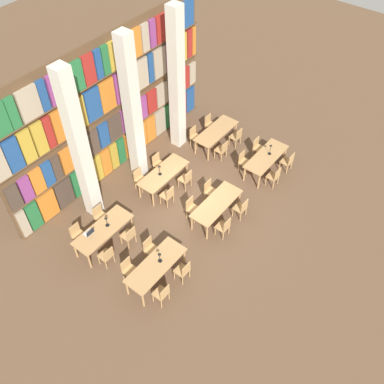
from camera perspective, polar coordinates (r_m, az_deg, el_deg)
The scene contains 40 objects.
ground_plane at distance 16.12m, azimuth -0.34°, elevation -1.45°, with size 40.00×40.00×0.00m, color brown.
bookshelf_bank at distance 16.25m, azimuth -10.60°, elevation 10.64°, with size 9.87×0.35×5.50m.
pillar_left at distance 14.19m, azimuth -14.72°, elevation 5.50°, with size 0.47×0.47×6.00m.
pillar_center at distance 15.37m, azimuth -7.93°, elevation 10.39°, with size 0.47×0.47×6.00m.
pillar_right at distance 16.81m, azimuth -2.05°, elevation 14.41°, with size 0.47×0.47×6.00m.
reading_table_0 at distance 13.67m, azimuth -4.82°, elevation -9.82°, with size 2.17×0.83×0.76m.
chair_0 at distance 13.39m, azimuth -4.00°, elevation -13.35°, with size 0.42×0.40×0.87m.
chair_1 at distance 13.94m, azimuth -8.41°, elevation -10.16°, with size 0.42×0.40×0.87m.
chair_2 at distance 13.78m, azimuth -1.17°, elevation -10.45°, with size 0.42×0.40×0.87m.
chair_3 at distance 14.32m, azimuth -5.56°, elevation -7.49°, with size 0.42×0.40×0.87m.
desk_lamp_0 at distance 13.43m, azimuth -4.34°, elevation -8.48°, with size 0.14×0.14×0.43m.
reading_table_1 at distance 15.20m, azimuth 3.29°, elevation -1.67°, with size 2.17×0.83×0.76m.
chair_4 at distance 14.84m, azimuth 4.28°, elevation -4.63°, with size 0.42×0.40×0.87m.
chair_5 at distance 15.34m, azimuth 0.02°, elevation -2.11°, with size 0.42×0.40×0.87m.
chair_6 at distance 15.44m, azimuth 6.60°, elevation -2.11°, with size 0.42×0.40×0.87m.
chair_7 at distance 15.93m, azimuth 2.43°, elevation 0.23°, with size 0.42×0.40×0.87m.
reading_table_2 at distance 17.13m, azimuth 9.85°, elevation 4.52°, with size 2.17×0.83×0.76m.
chair_8 at distance 16.73m, azimuth 10.91°, elevation 2.08°, with size 0.42×0.40×0.87m.
chair_9 at distance 17.17m, azimuth 6.93°, elevation 4.14°, with size 0.42×0.40×0.87m.
chair_10 at distance 17.45m, azimuth 12.67°, elevation 4.01°, with size 0.42×0.40×0.87m.
chair_11 at distance 17.87m, azimuth 8.80°, elevation 5.95°, with size 0.42×0.40×0.87m.
desk_lamp_1 at distance 16.99m, azimuth 10.43°, elevation 5.84°, with size 0.14×0.14×0.48m.
reading_table_3 at distance 14.74m, azimuth -11.76°, elevation -5.06°, with size 2.17×0.83×0.76m.
chair_12 at distance 14.36m, azimuth -11.29°, elevation -8.30°, with size 0.42×0.40×0.87m.
chair_13 at distance 15.10m, azimuth -14.96°, elevation -5.48°, with size 0.42×0.40×0.87m.
chair_14 at distance 14.72m, azimuth -8.40°, elevation -5.73°, with size 0.42×0.40×0.87m.
chair_15 at distance 15.44m, azimuth -12.12°, elevation -3.11°, with size 0.42×0.40×0.87m.
desk_lamp_2 at distance 14.53m, azimuth -11.36°, elevation -3.67°, with size 0.14×0.14×0.43m.
laptop at distance 14.63m, azimuth -13.56°, elevation -5.31°, with size 0.32×0.22×0.21m.
reading_table_4 at distance 16.25m, azimuth -3.83°, elevation 2.39°, with size 2.17×0.83×0.76m.
chair_16 at distance 15.78m, azimuth -3.24°, elevation -0.41°, with size 0.42×0.40×0.87m.
chair_17 at distance 16.46m, azimuth -6.95°, elevation 1.81°, with size 0.42×0.40×0.87m.
chair_18 at distance 16.33m, azimuth -0.81°, elevation 1.78°, with size 0.42×0.40×0.87m.
chair_19 at distance 17.00m, azimuth -4.50°, elevation 3.84°, with size 0.42×0.40×0.87m.
desk_lamp_3 at distance 15.92m, azimuth -4.35°, elevation 3.18°, with size 0.14×0.14×0.47m.
reading_table_5 at distance 18.10m, azimuth 3.26°, elevation 7.98°, with size 2.17×0.83×0.76m.
chair_20 at distance 17.59m, azimuth 4.02°, elevation 5.67°, with size 0.42×0.40×0.87m.
chair_21 at distance 18.20m, azimuth 0.41°, elevation 7.48°, with size 0.42×0.40×0.87m.
chair_22 at distance 18.27m, azimuth 5.94°, elevation 7.38°, with size 0.42×0.40×0.87m.
chair_23 at distance 18.86m, azimuth 2.39°, elevation 9.09°, with size 0.42×0.40×0.87m.
Camera 1 is at (-8.32, -6.63, 12.11)m, focal length 40.00 mm.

